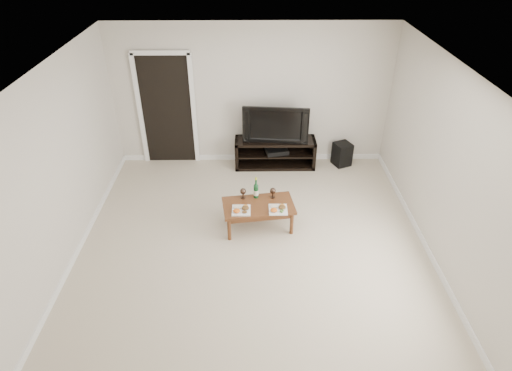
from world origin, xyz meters
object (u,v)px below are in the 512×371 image
object	(u,v)px
television	(276,123)
coffee_table	(258,216)
subwoofer	(342,154)
media_console	(275,153)

from	to	relation	value
television	coffee_table	xyz separation A→B (m)	(-0.34, -1.88, -0.68)
television	subwoofer	size ratio (longest dim) A/B	2.68
television	subwoofer	distance (m)	1.44
subwoofer	coffee_table	xyz separation A→B (m)	(-1.62, -1.91, -0.01)
media_console	coffee_table	bearing A→B (deg)	-100.39
television	subwoofer	bearing A→B (deg)	7.06
media_console	subwoofer	xyz separation A→B (m)	(1.28, 0.03, -0.05)
television	coffee_table	distance (m)	2.03
television	subwoofer	xyz separation A→B (m)	(1.28, 0.03, -0.67)
television	subwoofer	world-z (taller)	television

